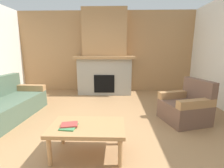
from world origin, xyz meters
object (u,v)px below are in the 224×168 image
at_px(fireplace, 105,58).
at_px(coffee_table, 88,129).
at_px(couch, 4,106).
at_px(armchair, 186,107).

bearing_deg(fireplace, coffee_table, -89.98).
height_order(couch, armchair, same).
relative_size(fireplace, armchair, 2.87).
bearing_deg(couch, coffee_table, -29.87).
distance_m(fireplace, coffee_table, 3.41).
bearing_deg(coffee_table, couch, 150.13).
distance_m(armchair, coffee_table, 2.12).
relative_size(couch, armchair, 1.95).
bearing_deg(couch, armchair, -0.12).
xyz_separation_m(couch, armchair, (3.76, -0.01, 0.01)).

